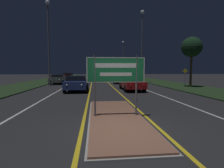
% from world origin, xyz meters
% --- Properties ---
extents(ground_plane, '(160.00, 160.00, 0.00)m').
position_xyz_m(ground_plane, '(0.00, 0.00, 0.00)').
color(ground_plane, '#232326').
extents(median_island, '(2.14, 6.69, 0.10)m').
position_xyz_m(median_island, '(0.00, 1.50, 0.04)').
color(median_island, '#999993').
rests_on(median_island, ground_plane).
extents(verge_left, '(5.00, 100.00, 0.08)m').
position_xyz_m(verge_left, '(-9.50, 20.00, 0.04)').
color(verge_left, '#1E3319').
rests_on(verge_left, ground_plane).
extents(verge_right, '(5.00, 100.00, 0.08)m').
position_xyz_m(verge_right, '(9.50, 20.00, 0.04)').
color(verge_right, '#1E3319').
rests_on(verge_right, ground_plane).
extents(centre_line_yellow_left, '(0.12, 70.00, 0.01)m').
position_xyz_m(centre_line_yellow_left, '(-1.26, 25.00, 0.00)').
color(centre_line_yellow_left, gold).
rests_on(centre_line_yellow_left, ground_plane).
extents(centre_line_yellow_right, '(0.12, 70.00, 0.01)m').
position_xyz_m(centre_line_yellow_right, '(1.26, 25.00, 0.00)').
color(centre_line_yellow_right, gold).
rests_on(centre_line_yellow_right, ground_plane).
extents(lane_line_white_left, '(0.12, 70.00, 0.01)m').
position_xyz_m(lane_line_white_left, '(-4.20, 25.00, 0.00)').
color(lane_line_white_left, silver).
rests_on(lane_line_white_left, ground_plane).
extents(lane_line_white_right, '(0.12, 70.00, 0.01)m').
position_xyz_m(lane_line_white_right, '(4.20, 25.00, 0.00)').
color(lane_line_white_right, silver).
rests_on(lane_line_white_right, ground_plane).
extents(edge_line_white_left, '(0.10, 70.00, 0.01)m').
position_xyz_m(edge_line_white_left, '(-7.20, 25.00, 0.00)').
color(edge_line_white_left, silver).
rests_on(edge_line_white_left, ground_plane).
extents(edge_line_white_right, '(0.10, 70.00, 0.01)m').
position_xyz_m(edge_line_white_right, '(7.20, 25.00, 0.00)').
color(edge_line_white_right, silver).
rests_on(edge_line_white_right, ground_plane).
extents(highway_sign, '(2.29, 0.07, 2.42)m').
position_xyz_m(highway_sign, '(0.00, 1.50, 1.83)').
color(highway_sign, '#56565B').
rests_on(highway_sign, median_island).
extents(streetlight_left_near, '(0.52, 0.52, 10.21)m').
position_xyz_m(streetlight_left_near, '(-6.31, 16.75, 6.47)').
color(streetlight_left_near, '#56565B').
rests_on(streetlight_left_near, ground_plane).
extents(streetlight_right_near, '(0.56, 0.56, 10.62)m').
position_xyz_m(streetlight_right_near, '(6.20, 20.15, 6.94)').
color(streetlight_right_near, '#56565B').
rests_on(streetlight_right_near, ground_plane).
extents(streetlight_right_far, '(0.55, 0.55, 9.37)m').
position_xyz_m(streetlight_right_far, '(6.58, 39.62, 6.18)').
color(streetlight_right_far, '#56565B').
rests_on(streetlight_right_far, ground_plane).
extents(car_receding_0, '(1.89, 4.59, 1.42)m').
position_xyz_m(car_receding_0, '(2.69, 10.93, 0.75)').
color(car_receding_0, maroon).
rests_on(car_receding_0, ground_plane).
extents(car_receding_1, '(1.98, 4.85, 1.47)m').
position_xyz_m(car_receding_1, '(2.82, 20.58, 0.77)').
color(car_receding_1, '#B7B7BC').
rests_on(car_receding_1, ground_plane).
extents(car_receding_2, '(1.87, 4.83, 1.35)m').
position_xyz_m(car_receding_2, '(5.85, 33.57, 0.72)').
color(car_receding_2, navy).
rests_on(car_receding_2, ground_plane).
extents(car_approaching_0, '(2.03, 4.07, 1.40)m').
position_xyz_m(car_approaching_0, '(-2.45, 10.86, 0.75)').
color(car_approaching_0, navy).
rests_on(car_approaching_0, ground_plane).
extents(car_approaching_1, '(1.93, 4.16, 1.32)m').
position_xyz_m(car_approaching_1, '(-5.92, 19.96, 0.70)').
color(car_approaching_1, '#4C514C').
rests_on(car_approaching_1, ground_plane).
extents(car_approaching_2, '(1.88, 4.83, 1.42)m').
position_xyz_m(car_approaching_2, '(-5.77, 28.13, 0.74)').
color(car_approaching_2, maroon).
rests_on(car_approaching_2, ground_plane).
extents(warning_sign, '(0.60, 0.06, 2.05)m').
position_xyz_m(warning_sign, '(10.04, 14.67, 1.32)').
color(warning_sign, '#56565B').
rests_on(warning_sign, verge_right).
extents(roadside_palm_right, '(2.20, 2.20, 5.47)m').
position_xyz_m(roadside_palm_right, '(9.78, 13.01, 4.40)').
color(roadside_palm_right, '#4C3823').
rests_on(roadside_palm_right, verge_right).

